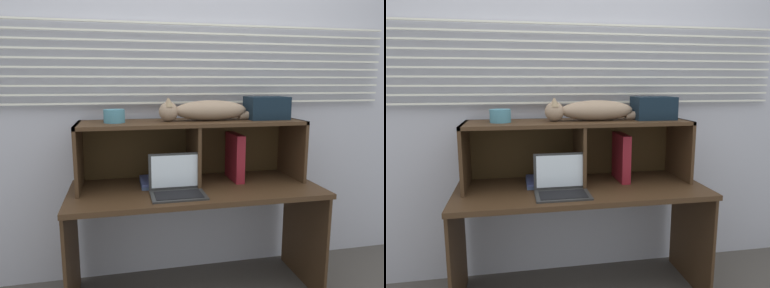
# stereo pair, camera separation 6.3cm
# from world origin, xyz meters

# --- Properties ---
(back_panel_with_blinds) EXTENTS (4.40, 0.08, 2.50)m
(back_panel_with_blinds) POSITION_xyz_m (0.00, 0.55, 1.25)
(back_panel_with_blinds) COLOR #B3B3C0
(back_panel_with_blinds) RESTS_ON ground
(desk) EXTENTS (1.51, 0.62, 0.71)m
(desk) POSITION_xyz_m (0.00, 0.20, 0.58)
(desk) COLOR #3F2918
(desk) RESTS_ON ground
(hutch_shelf_unit) EXTENTS (1.39, 0.38, 0.39)m
(hutch_shelf_unit) POSITION_xyz_m (0.00, 0.34, 0.99)
(hutch_shelf_unit) COLOR #3F2918
(hutch_shelf_unit) RESTS_ON desk
(cat) EXTENTS (0.81, 0.16, 0.15)m
(cat) POSITION_xyz_m (0.10, 0.31, 1.16)
(cat) COLOR #9A7F67
(cat) RESTS_ON hutch_shelf_unit
(laptop) EXTENTS (0.31, 0.21, 0.22)m
(laptop) POSITION_xyz_m (-0.14, 0.09, 0.76)
(laptop) COLOR #2C2C2C
(laptop) RESTS_ON desk
(binder_upright) EXTENTS (0.05, 0.24, 0.30)m
(binder_upright) POSITION_xyz_m (0.28, 0.31, 0.86)
(binder_upright) COLOR maroon
(binder_upright) RESTS_ON desk
(book_stack) EXTENTS (0.18, 0.24, 0.03)m
(book_stack) POSITION_xyz_m (-0.24, 0.31, 0.72)
(book_stack) COLOR #3E5074
(book_stack) RESTS_ON desk
(small_basket) EXTENTS (0.12, 0.12, 0.08)m
(small_basket) POSITION_xyz_m (-0.47, 0.31, 1.14)
(small_basket) COLOR teal
(small_basket) RESTS_ON hutch_shelf_unit
(storage_box) EXTENTS (0.26, 0.18, 0.14)m
(storage_box) POSITION_xyz_m (0.49, 0.31, 1.17)
(storage_box) COLOR black
(storage_box) RESTS_ON hutch_shelf_unit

